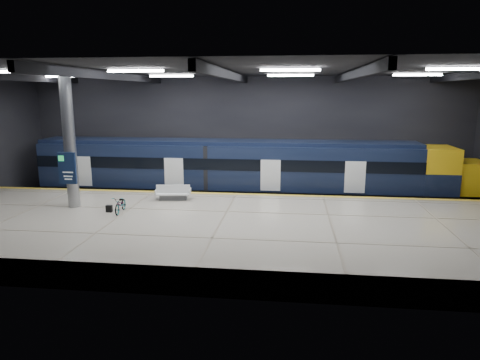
# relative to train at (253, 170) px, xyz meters

# --- Properties ---
(ground) EXTENTS (30.00, 30.00, 0.00)m
(ground) POSITION_rel_train_xyz_m (-0.73, -5.50, -2.06)
(ground) COLOR black
(ground) RESTS_ON ground
(room_shell) EXTENTS (30.10, 16.10, 8.05)m
(room_shell) POSITION_rel_train_xyz_m (-0.73, -5.49, 3.66)
(room_shell) COLOR black
(room_shell) RESTS_ON ground
(platform) EXTENTS (30.00, 11.00, 1.10)m
(platform) POSITION_rel_train_xyz_m (-0.73, -8.00, -1.51)
(platform) COLOR beige
(platform) RESTS_ON ground
(safety_strip) EXTENTS (30.00, 0.40, 0.01)m
(safety_strip) POSITION_rel_train_xyz_m (-0.73, -2.75, -0.95)
(safety_strip) COLOR gold
(safety_strip) RESTS_ON platform
(rails) EXTENTS (30.00, 1.52, 0.16)m
(rails) POSITION_rel_train_xyz_m (-0.73, 0.00, -1.98)
(rails) COLOR gray
(rails) RESTS_ON ground
(train) EXTENTS (29.40, 2.84, 3.79)m
(train) POSITION_rel_train_xyz_m (0.00, 0.00, 0.00)
(train) COLOR black
(train) RESTS_ON ground
(bench) EXTENTS (1.99, 1.03, 0.84)m
(bench) POSITION_rel_train_xyz_m (-4.01, -4.49, -0.66)
(bench) COLOR #595B60
(bench) RESTS_ON platform
(bicycle) EXTENTS (0.71, 1.64, 0.84)m
(bicycle) POSITION_rel_train_xyz_m (-5.89, -7.31, -0.54)
(bicycle) COLOR #99999E
(bicycle) RESTS_ON platform
(pannier_bag) EXTENTS (0.30, 0.19, 0.35)m
(pannier_bag) POSITION_rel_train_xyz_m (-6.49, -7.31, -0.78)
(pannier_bag) COLOR black
(pannier_bag) RESTS_ON platform
(info_column) EXTENTS (0.90, 0.78, 6.90)m
(info_column) POSITION_rel_train_xyz_m (-8.73, -6.52, 2.40)
(info_column) COLOR #9EA0A5
(info_column) RESTS_ON platform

